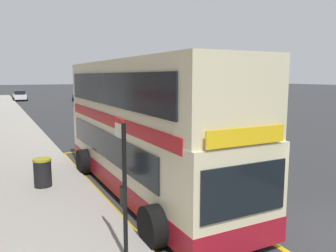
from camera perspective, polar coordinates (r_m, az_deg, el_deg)
The scene contains 8 objects.
ground_plane at distance 38.21m, azimuth -16.71°, elevation 2.16°, with size 260.00×260.00×0.00m, color #333335.
double_decker_bus at distance 11.50m, azimuth -4.20°, elevation -0.86°, with size 3.18×10.55×4.40m.
bus_bay_markings at distance 12.09m, azimuth -5.00°, elevation -10.47°, with size 2.82×13.90×0.01m.
bus_stop_sign at distance 7.06m, azimuth -7.51°, elevation -8.79°, with size 0.09×0.51×2.92m.
parked_car_navy_across at distance 42.15m, azimuth -11.15°, elevation 4.00°, with size 2.09×4.20×1.62m.
parked_car_teal_distant at distance 53.83m, azimuth -14.42°, elevation 4.82°, with size 2.09×4.20×1.62m.
parked_car_white_kerbside at distance 59.19m, azimuth -23.63°, elevation 4.68°, with size 2.09×4.20×1.62m.
litter_bin at distance 12.51m, azimuth -20.31°, elevation -7.32°, with size 0.62×0.62×0.98m.
Camera 1 is at (-6.89, -5.38, 3.91)m, focal length 36.32 mm.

